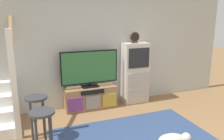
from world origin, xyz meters
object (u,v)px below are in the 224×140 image
at_px(desk_clock, 135,37).
at_px(bar_stool_near, 43,125).
at_px(television, 90,68).
at_px(dog, 174,140).
at_px(media_console, 91,98).
at_px(side_cabinet, 135,73).
at_px(bar_stool_far, 37,109).

distance_m(desk_clock, bar_stool_near, 2.82).
bearing_deg(television, dog, -67.62).
bearing_deg(dog, media_console, 112.63).
bearing_deg(dog, desk_clock, 83.16).
distance_m(television, bar_stool_near, 1.98).
xyz_separation_m(side_cabinet, dog, (-0.27, -1.93, -0.58)).
relative_size(television, side_cabinet, 0.88).
bearing_deg(media_console, side_cabinet, 0.54).
relative_size(bar_stool_near, bar_stool_far, 0.99).
height_order(media_console, bar_stool_far, bar_stool_far).
distance_m(desk_clock, dog, 2.38).
bearing_deg(television, bar_stool_far, -137.91).
distance_m(media_console, desk_clock, 1.63).
distance_m(side_cabinet, bar_stool_near, 2.70).
height_order(bar_stool_far, dog, bar_stool_far).
bearing_deg(television, bar_stool_near, -124.28).
bearing_deg(television, side_cabinet, -0.73).
xyz_separation_m(television, bar_stool_far, (-1.15, -1.03, -0.34)).
bearing_deg(desk_clock, media_console, 179.73).
bearing_deg(side_cabinet, bar_stool_near, -143.62).
xyz_separation_m(side_cabinet, bar_stool_near, (-2.17, -1.60, -0.13)).
relative_size(media_console, dog, 2.12).
xyz_separation_m(television, desk_clock, (1.03, -0.03, 0.61)).
bearing_deg(bar_stool_near, desk_clock, 36.67).
bearing_deg(side_cabinet, bar_stool_far, -155.28).
relative_size(side_cabinet, dog, 2.65).
relative_size(media_console, bar_stool_near, 1.46).
bearing_deg(side_cabinet, desk_clock, -161.01).
xyz_separation_m(media_console, bar_stool_far, (-1.15, -1.01, 0.32)).
xyz_separation_m(television, side_cabinet, (1.07, -0.01, -0.21)).
height_order(bar_stool_near, bar_stool_far, bar_stool_far).
bearing_deg(bar_stool_far, media_console, 41.43).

